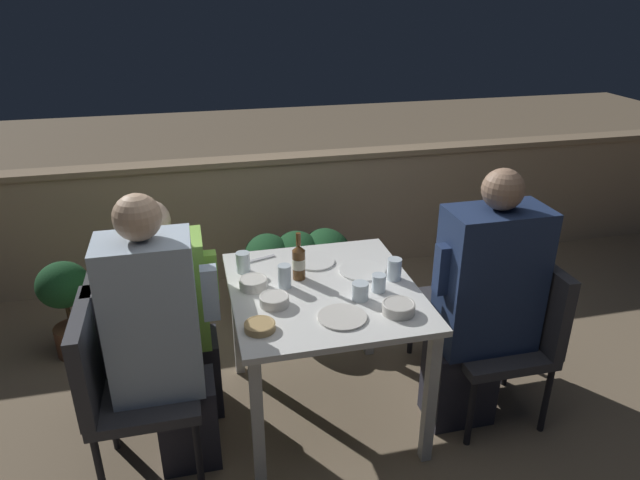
{
  "coord_description": "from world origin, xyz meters",
  "views": [
    {
      "loc": [
        -0.57,
        -2.33,
        2.08
      ],
      "look_at": [
        0.0,
        0.07,
        0.96
      ],
      "focal_mm": 32.0,
      "sensor_mm": 36.0,
      "label": 1
    }
  ],
  "objects_px": {
    "person_blue_shirt": "(162,340)",
    "chair_left_far": "(128,334)",
    "chair_right_far": "(480,290)",
    "beer_bottle": "(299,261)",
    "person_green_blouse": "(169,315)",
    "potted_plant": "(66,300)",
    "chair_right_near": "(515,325)",
    "person_navy_jumper": "(482,303)",
    "chair_left_near": "(119,378)"
  },
  "relations": [
    {
      "from": "person_green_blouse",
      "to": "potted_plant",
      "type": "xyz_separation_m",
      "value": [
        -0.62,
        0.68,
        -0.22
      ]
    },
    {
      "from": "chair_right_near",
      "to": "beer_bottle",
      "type": "height_order",
      "value": "beer_bottle"
    },
    {
      "from": "potted_plant",
      "to": "chair_right_far",
      "type": "bearing_deg",
      "value": -16.41
    },
    {
      "from": "person_blue_shirt",
      "to": "beer_bottle",
      "type": "distance_m",
      "value": 0.74
    },
    {
      "from": "person_navy_jumper",
      "to": "potted_plant",
      "type": "distance_m",
      "value": 2.37
    },
    {
      "from": "chair_left_far",
      "to": "potted_plant",
      "type": "distance_m",
      "value": 0.81
    },
    {
      "from": "chair_right_far",
      "to": "potted_plant",
      "type": "xyz_separation_m",
      "value": [
        -2.31,
        0.68,
        -0.14
      ]
    },
    {
      "from": "chair_left_near",
      "to": "potted_plant",
      "type": "bearing_deg",
      "value": 111.17
    },
    {
      "from": "person_green_blouse",
      "to": "chair_left_far",
      "type": "bearing_deg",
      "value": 180.0
    },
    {
      "from": "chair_left_near",
      "to": "potted_plant",
      "type": "distance_m",
      "value": 1.11
    },
    {
      "from": "person_navy_jumper",
      "to": "chair_right_far",
      "type": "bearing_deg",
      "value": 60.97
    },
    {
      "from": "chair_left_near",
      "to": "person_blue_shirt",
      "type": "distance_m",
      "value": 0.26
    },
    {
      "from": "chair_left_far",
      "to": "chair_right_far",
      "type": "height_order",
      "value": "same"
    },
    {
      "from": "person_blue_shirt",
      "to": "chair_right_near",
      "type": "height_order",
      "value": "person_blue_shirt"
    },
    {
      "from": "chair_left_far",
      "to": "person_green_blouse",
      "type": "height_order",
      "value": "person_green_blouse"
    },
    {
      "from": "chair_left_far",
      "to": "potted_plant",
      "type": "height_order",
      "value": "chair_left_far"
    },
    {
      "from": "beer_bottle",
      "to": "potted_plant",
      "type": "bearing_deg",
      "value": 149.82
    },
    {
      "from": "person_green_blouse",
      "to": "potted_plant",
      "type": "height_order",
      "value": "person_green_blouse"
    },
    {
      "from": "chair_left_near",
      "to": "potted_plant",
      "type": "height_order",
      "value": "chair_left_near"
    },
    {
      "from": "chair_right_far",
      "to": "beer_bottle",
      "type": "bearing_deg",
      "value": -176.94
    },
    {
      "from": "person_green_blouse",
      "to": "chair_right_far",
      "type": "xyz_separation_m",
      "value": [
        1.69,
        0.0,
        -0.08
      ]
    },
    {
      "from": "person_blue_shirt",
      "to": "beer_bottle",
      "type": "bearing_deg",
      "value": 23.88
    },
    {
      "from": "chair_right_far",
      "to": "potted_plant",
      "type": "distance_m",
      "value": 2.41
    },
    {
      "from": "chair_right_far",
      "to": "chair_left_far",
      "type": "bearing_deg",
      "value": -179.95
    },
    {
      "from": "beer_bottle",
      "to": "potted_plant",
      "type": "height_order",
      "value": "beer_bottle"
    },
    {
      "from": "person_green_blouse",
      "to": "person_navy_jumper",
      "type": "bearing_deg",
      "value": -14.08
    },
    {
      "from": "chair_left_near",
      "to": "chair_right_far",
      "type": "relative_size",
      "value": 1.0
    },
    {
      "from": "person_blue_shirt",
      "to": "chair_right_far",
      "type": "height_order",
      "value": "person_blue_shirt"
    },
    {
      "from": "chair_left_far",
      "to": "beer_bottle",
      "type": "distance_m",
      "value": 0.91
    },
    {
      "from": "chair_left_far",
      "to": "chair_right_near",
      "type": "bearing_deg",
      "value": -11.14
    },
    {
      "from": "chair_left_near",
      "to": "person_blue_shirt",
      "type": "xyz_separation_m",
      "value": [
        0.2,
        -0.0,
        0.17
      ]
    },
    {
      "from": "person_green_blouse",
      "to": "chair_right_far",
      "type": "distance_m",
      "value": 1.69
    },
    {
      "from": "person_blue_shirt",
      "to": "chair_left_far",
      "type": "height_order",
      "value": "person_blue_shirt"
    },
    {
      "from": "chair_right_far",
      "to": "potted_plant",
      "type": "height_order",
      "value": "chair_right_far"
    },
    {
      "from": "person_navy_jumper",
      "to": "potted_plant",
      "type": "bearing_deg",
      "value": 153.38
    },
    {
      "from": "chair_right_near",
      "to": "person_navy_jumper",
      "type": "bearing_deg",
      "value": -180.0
    },
    {
      "from": "person_blue_shirt",
      "to": "beer_bottle",
      "type": "height_order",
      "value": "person_blue_shirt"
    },
    {
      "from": "person_navy_jumper",
      "to": "chair_right_near",
      "type": "bearing_deg",
      "value": 0.0
    },
    {
      "from": "person_navy_jumper",
      "to": "person_blue_shirt",
      "type": "bearing_deg",
      "value": 179.11
    },
    {
      "from": "person_green_blouse",
      "to": "chair_left_near",
      "type": "bearing_deg",
      "value": -122.3
    },
    {
      "from": "person_blue_shirt",
      "to": "chair_right_far",
      "type": "bearing_deg",
      "value": 11.58
    },
    {
      "from": "person_blue_shirt",
      "to": "person_green_blouse",
      "type": "xyz_separation_m",
      "value": [
        0.02,
        0.35,
        -0.09
      ]
    },
    {
      "from": "person_green_blouse",
      "to": "chair_right_near",
      "type": "bearing_deg",
      "value": -12.46
    },
    {
      "from": "person_green_blouse",
      "to": "beer_bottle",
      "type": "distance_m",
      "value": 0.69
    },
    {
      "from": "chair_left_near",
      "to": "person_blue_shirt",
      "type": "relative_size",
      "value": 0.64
    },
    {
      "from": "person_blue_shirt",
      "to": "chair_right_far",
      "type": "xyz_separation_m",
      "value": [
        1.71,
        0.35,
        -0.17
      ]
    },
    {
      "from": "chair_right_far",
      "to": "beer_bottle",
      "type": "height_order",
      "value": "beer_bottle"
    },
    {
      "from": "chair_left_far",
      "to": "chair_right_near",
      "type": "xyz_separation_m",
      "value": [
        1.89,
        -0.37,
        0.0
      ]
    },
    {
      "from": "chair_right_far",
      "to": "chair_left_near",
      "type": "bearing_deg",
      "value": -169.61
    },
    {
      "from": "chair_left_far",
      "to": "chair_right_near",
      "type": "relative_size",
      "value": 1.0
    }
  ]
}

